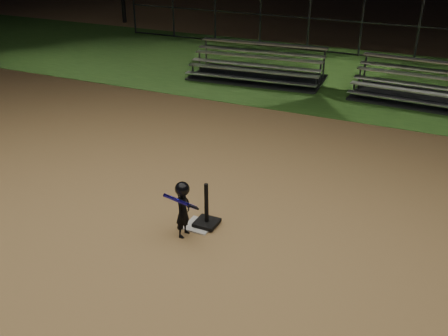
% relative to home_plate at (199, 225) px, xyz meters
% --- Properties ---
extents(ground, '(80.00, 80.00, 0.00)m').
position_rel_home_plate_xyz_m(ground, '(0.00, 0.00, -0.01)').
color(ground, '#A67E4B').
rests_on(ground, ground).
extents(grass_strip, '(60.00, 8.00, 0.01)m').
position_rel_home_plate_xyz_m(grass_strip, '(0.00, 10.00, -0.01)').
color(grass_strip, '#2A521A').
rests_on(grass_strip, ground).
extents(home_plate, '(0.45, 0.45, 0.02)m').
position_rel_home_plate_xyz_m(home_plate, '(0.00, 0.00, 0.00)').
color(home_plate, beige).
rests_on(home_plate, ground).
extents(batting_tee, '(0.38, 0.38, 0.77)m').
position_rel_home_plate_xyz_m(batting_tee, '(0.11, 0.07, 0.15)').
color(batting_tee, black).
rests_on(batting_tee, home_plate).
extents(child_batter, '(0.43, 0.54, 0.98)m').
position_rel_home_plate_xyz_m(child_batter, '(-0.10, -0.35, 0.51)').
color(child_batter, black).
rests_on(child_batter, ground).
extents(bleacher_left, '(4.36, 2.38, 1.03)m').
position_rel_home_plate_xyz_m(bleacher_left, '(-2.35, 8.57, 0.20)').
color(bleacher_left, silver).
rests_on(bleacher_left, ground).
extents(bleacher_right, '(4.31, 2.28, 1.03)m').
position_rel_home_plate_xyz_m(bleacher_right, '(2.91, 8.49, 0.20)').
color(bleacher_right, silver).
rests_on(bleacher_right, ground).
extents(backstop_fence, '(20.08, 0.08, 2.50)m').
position_rel_home_plate_xyz_m(backstop_fence, '(0.00, 13.00, 1.24)').
color(backstop_fence, '#38383D').
rests_on(backstop_fence, ground).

